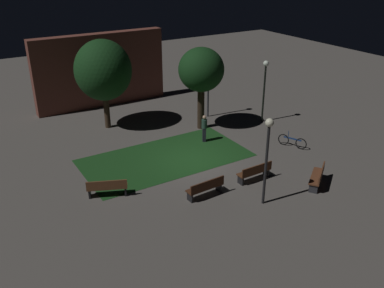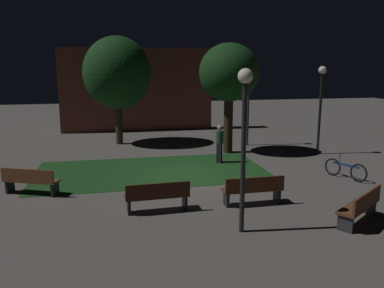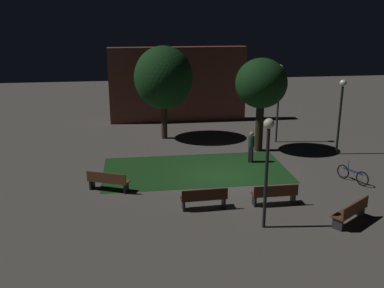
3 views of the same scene
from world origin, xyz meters
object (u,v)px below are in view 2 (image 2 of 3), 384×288
at_px(bench_lawn_edge, 361,206).
at_px(pedestrian, 219,143).
at_px(lamp_post_plaza_west, 321,94).
at_px(lamp_post_near_wall, 249,85).
at_px(lamp_post_plaza_east, 244,121).
at_px(bench_by_lamp, 158,196).
at_px(bench_path_side, 30,180).
at_px(tree_back_left, 229,74).
at_px(tree_lawn_side, 117,73).
at_px(bicycle, 345,169).
at_px(bench_back_row, 253,189).

bearing_deg(bench_lawn_edge, pedestrian, 104.51).
bearing_deg(pedestrian, lamp_post_plaza_west, 7.66).
height_order(lamp_post_near_wall, lamp_post_plaza_east, lamp_post_near_wall).
xyz_separation_m(lamp_post_plaza_west, lamp_post_near_wall, (-2.51, 2.62, 0.30)).
distance_m(bench_by_lamp, bench_path_side, 4.43).
xyz_separation_m(bench_lawn_edge, lamp_post_plaza_west, (3.10, 7.71, 2.30)).
relative_size(lamp_post_plaza_west, lamp_post_near_wall, 0.89).
xyz_separation_m(bench_lawn_edge, tree_back_left, (-0.89, 8.89, 3.19)).
relative_size(tree_lawn_side, tree_back_left, 1.09).
bearing_deg(tree_back_left, bicycle, -60.54).
xyz_separation_m(tree_back_left, bicycle, (2.88, -5.10, -3.33)).
relative_size(bench_by_lamp, pedestrian, 1.13).
bearing_deg(bench_path_side, bicycle, -2.32).
relative_size(bench_by_lamp, bench_lawn_edge, 1.04).
height_order(bench_by_lamp, tree_back_left, tree_back_left).
bearing_deg(bench_path_side, bench_lawn_edge, -25.53).
relative_size(bicycle, pedestrian, 0.98).
bearing_deg(tree_lawn_side, lamp_post_plaza_east, -77.60).
relative_size(bench_back_row, lamp_post_plaza_west, 0.45).
bearing_deg(lamp_post_near_wall, lamp_post_plaza_east, -110.49).
bearing_deg(lamp_post_near_wall, bench_path_side, -147.13).
bearing_deg(bench_by_lamp, bench_back_row, -0.00).
height_order(lamp_post_plaza_west, lamp_post_near_wall, lamp_post_near_wall).
relative_size(bench_back_row, bicycle, 1.14).
height_order(bicycle, pedestrian, pedestrian).
height_order(bench_by_lamp, lamp_post_plaza_west, lamp_post_plaza_west).
relative_size(bench_lawn_edge, lamp_post_plaza_east, 0.44).
distance_m(lamp_post_plaza_east, bicycle, 6.81).
bearing_deg(bicycle, pedestrian, 139.51).
distance_m(tree_back_left, lamp_post_plaza_east, 9.10).
bearing_deg(lamp_post_near_wall, pedestrian, -126.36).
bearing_deg(lamp_post_plaza_west, bench_back_row, -132.67).
bearing_deg(bench_path_side, tree_back_left, 30.32).
bearing_deg(bench_path_side, lamp_post_near_wall, 32.87).
height_order(bench_back_row, bicycle, bicycle).
relative_size(tree_back_left, lamp_post_plaza_west, 1.26).
distance_m(tree_back_left, pedestrian, 3.50).
bearing_deg(lamp_post_plaza_east, bench_back_row, 61.38).
xyz_separation_m(bench_path_side, tree_back_left, (7.97, 4.66, 3.19)).
relative_size(bench_by_lamp, tree_lawn_side, 0.33).
bearing_deg(tree_lawn_side, bench_back_row, -70.55).
distance_m(bench_back_row, lamp_post_plaza_east, 3.04).
bearing_deg(bench_path_side, lamp_post_plaza_east, -35.96).
relative_size(lamp_post_near_wall, lamp_post_plaza_east, 1.13).
xyz_separation_m(bench_by_lamp, bicycle, (7.08, 1.89, -0.14)).
relative_size(tree_lawn_side, lamp_post_plaza_east, 1.38).
height_order(bench_back_row, bench_lawn_edge, same).
relative_size(bench_back_row, bench_path_side, 0.98).
bearing_deg(tree_lawn_side, bench_path_side, -111.18).
relative_size(bench_by_lamp, tree_back_left, 0.36).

